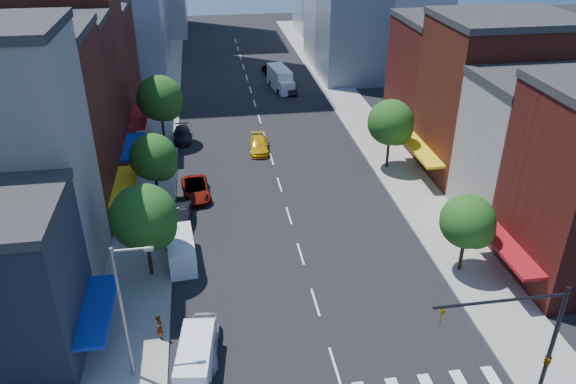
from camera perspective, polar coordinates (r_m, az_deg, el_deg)
name	(u,v)px	position (r m, az deg, el deg)	size (l,w,h in m)	color
ground	(335,365)	(35.77, 4.76, -17.14)	(220.00, 220.00, 0.00)	black
sidewalk_left	(158,130)	(69.31, -13.12, 6.13)	(5.00, 120.00, 0.15)	gray
sidewalk_right	(360,119)	(71.66, 7.33, 7.39)	(5.00, 120.00, 0.15)	gray
bldg_left_2	(27,135)	(50.12, -24.95, 5.26)	(12.00, 9.00, 16.00)	#582015
bldg_left_3	(51,106)	(57.99, -22.91, 8.08)	(12.00, 8.00, 15.00)	#4A1712
bldg_left_4	(66,70)	(65.61, -21.58, 11.44)	(12.00, 9.00, 17.00)	#582015
bldg_left_5	(84,64)	(75.10, -19.99, 12.08)	(12.00, 10.00, 13.00)	#4A1712
bldg_right_1	(541,153)	(51.78, 24.34, 3.66)	(12.00, 8.00, 12.00)	silver
bldg_right_2	(494,101)	(58.41, 20.18, 8.72)	(12.00, 10.00, 15.00)	#582015
bldg_right_3	(450,80)	(67.18, 16.18, 10.87)	(12.00, 10.00, 13.00)	#4A1712
traffic_signal	(541,349)	(33.43, 24.35, -14.33)	(7.24, 2.24, 8.00)	black
streetlight	(125,306)	(32.72, -16.24, -11.08)	(2.25, 0.25, 9.00)	slate
tree_left_near	(146,220)	(41.01, -14.20, -2.73)	(4.80, 4.80, 7.30)	black
tree_left_mid	(155,159)	(50.90, -13.35, 3.28)	(4.20, 4.20, 6.65)	black
tree_left_far	(161,100)	(63.65, -12.75, 9.11)	(5.00, 5.00, 7.75)	black
tree_right_near	(470,224)	(42.67, 17.96, -3.07)	(4.00, 4.00, 6.20)	black
tree_right_far	(392,124)	(57.22, 10.53, 6.78)	(4.60, 4.60, 7.20)	black
parked_car_front	(203,342)	(36.26, -8.65, -14.84)	(1.94, 4.82, 1.64)	#BAB9BF
parked_car_second	(179,218)	(48.77, -10.97, -2.57)	(1.71, 4.91, 1.62)	black
parked_car_third	(196,189)	(53.19, -9.37, 0.26)	(2.44, 5.30, 1.47)	#999999
parked_car_rear	(182,135)	(65.73, -10.71, 5.71)	(1.90, 4.67, 1.35)	black
cargo_van_near	(196,360)	(34.94, -9.37, -16.53)	(2.53, 5.01, 2.04)	white
cargo_van_far	(181,251)	(43.98, -10.80, -5.92)	(2.41, 5.13, 2.12)	white
taxi	(259,145)	(61.98, -2.96, 4.79)	(1.98, 4.88, 1.41)	#DEAA0B
traffic_car_oncoming	(290,89)	(80.62, 0.19, 10.46)	(1.41, 4.04, 1.33)	black
traffic_car_far	(269,69)	(90.21, -1.98, 12.42)	(1.65, 4.10, 1.40)	#999999
box_truck	(281,79)	(82.35, -0.76, 11.38)	(3.12, 7.61, 2.97)	silver
pedestrian_near	(160,327)	(37.45, -12.89, -13.18)	(0.66, 0.43, 1.81)	#999999
pedestrian_far	(166,241)	(45.63, -12.30, -4.88)	(0.76, 0.59, 1.57)	#999999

